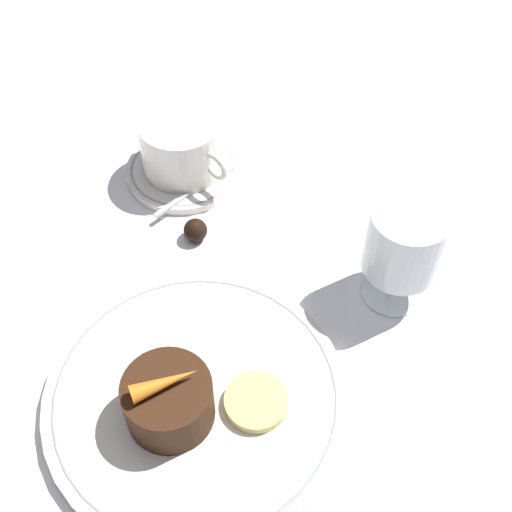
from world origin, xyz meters
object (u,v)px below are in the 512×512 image
at_px(coffee_cup, 182,143).
at_px(dessert_cake, 169,401).
at_px(dinner_plate, 196,398).
at_px(wine_glass, 404,245).

distance_m(coffee_cup, dessert_cake, 0.31).
distance_m(dinner_plate, coffee_cup, 0.30).
relative_size(coffee_cup, dessert_cake, 1.53).
bearing_deg(wine_glass, dinner_plate, -103.50).
xyz_separation_m(wine_glass, dessert_cake, (-0.06, -0.25, -0.04)).
bearing_deg(coffee_cup, dinner_plate, -40.67).
xyz_separation_m(dinner_plate, dessert_cake, (-0.00, -0.03, 0.03)).
bearing_deg(dinner_plate, wine_glass, 76.50).
bearing_deg(wine_glass, dessert_cake, -102.62).
xyz_separation_m(coffee_cup, wine_glass, (0.28, 0.03, 0.03)).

